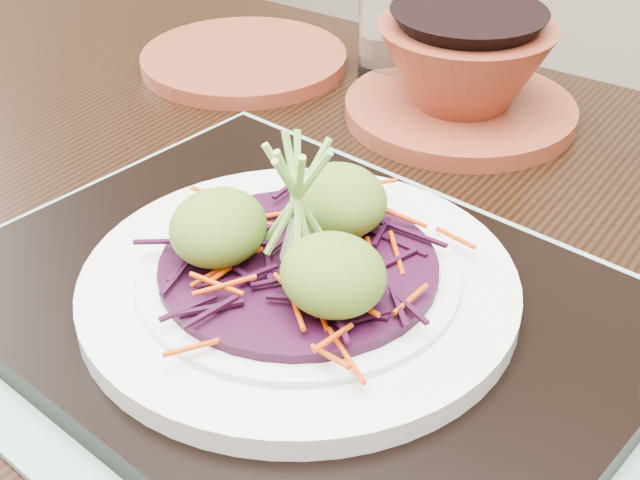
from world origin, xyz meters
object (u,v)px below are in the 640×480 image
Objects in this scene: terracotta_bowl_set at (463,78)px; white_plate at (299,284)px; serving_tray at (299,307)px; water_glass at (396,26)px; dining_table at (332,429)px; terracotta_side_plate at (244,60)px.

white_plate is at bearing -80.34° from terracotta_bowl_set.
serving_tray is 0.35m from water_glass.
serving_tray is at bearing -153.43° from white_plate.
serving_tray reaches higher than dining_table.
white_plate is (0.00, 0.00, 0.02)m from serving_tray.
serving_tray is at bearing -67.46° from water_glass.
serving_tray is at bearing -109.12° from dining_table.
water_glass is at bearing 154.66° from terracotta_bowl_set.
serving_tray is 0.02m from white_plate.
serving_tray reaches higher than terracotta_side_plate.
terracotta_side_plate reaches higher than dining_table.
serving_tray is 0.29m from terracotta_bowl_set.
terracotta_side_plate is 2.03× the size of water_glass.
terracotta_bowl_set is (0.09, -0.04, -0.01)m from water_glass.
serving_tray is 1.60× the size of terracotta_bowl_set.
water_glass is 0.10m from terracotta_bowl_set.
terracotta_bowl_set reaches higher than white_plate.
dining_table is 0.37m from terracotta_side_plate.
terracotta_side_plate is at bearing -153.59° from water_glass.
water_glass is (-0.14, 0.30, 0.14)m from dining_table.
white_plate reaches higher than dining_table.
white_plate is 0.29m from terracotta_bowl_set.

